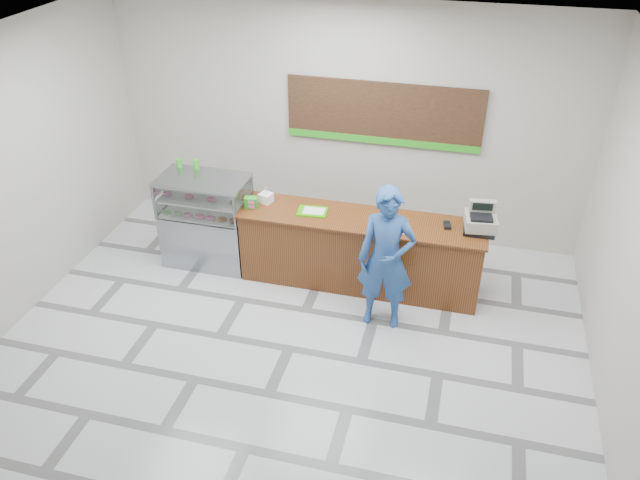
% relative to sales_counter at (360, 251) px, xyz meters
% --- Properties ---
extents(floor, '(7.00, 7.00, 0.00)m').
position_rel_sales_counter_xyz_m(floor, '(-0.55, -1.55, -0.52)').
color(floor, silver).
rests_on(floor, ground).
extents(back_wall, '(7.00, 0.00, 7.00)m').
position_rel_sales_counter_xyz_m(back_wall, '(-0.55, 1.45, 1.23)').
color(back_wall, '#B5B1A7').
rests_on(back_wall, floor).
extents(ceiling, '(7.00, 7.00, 0.00)m').
position_rel_sales_counter_xyz_m(ceiling, '(-0.55, -1.55, 2.98)').
color(ceiling, silver).
rests_on(ceiling, back_wall).
extents(sales_counter, '(3.26, 0.76, 1.03)m').
position_rel_sales_counter_xyz_m(sales_counter, '(0.00, 0.00, 0.00)').
color(sales_counter, brown).
rests_on(sales_counter, floor).
extents(display_case, '(1.22, 0.72, 1.33)m').
position_rel_sales_counter_xyz_m(display_case, '(-2.22, -0.00, 0.16)').
color(display_case, gray).
rests_on(display_case, floor).
extents(menu_board, '(2.80, 0.06, 0.90)m').
position_rel_sales_counter_xyz_m(menu_board, '(-0.00, 1.41, 1.42)').
color(menu_board, black).
rests_on(menu_board, back_wall).
extents(cash_register, '(0.44, 0.46, 0.37)m').
position_rel_sales_counter_xyz_m(cash_register, '(1.50, 0.08, 0.65)').
color(cash_register, black).
rests_on(cash_register, sales_counter).
extents(card_terminal, '(0.11, 0.18, 0.04)m').
position_rel_sales_counter_xyz_m(card_terminal, '(1.10, 0.07, 0.53)').
color(card_terminal, black).
rests_on(card_terminal, sales_counter).
extents(serving_tray, '(0.41, 0.32, 0.02)m').
position_rel_sales_counter_xyz_m(serving_tray, '(-0.67, -0.00, 0.52)').
color(serving_tray, '#31C100').
rests_on(serving_tray, sales_counter).
extents(napkin_box, '(0.20, 0.20, 0.13)m').
position_rel_sales_counter_xyz_m(napkin_box, '(-1.35, 0.10, 0.58)').
color(napkin_box, white).
rests_on(napkin_box, sales_counter).
extents(straw_cup, '(0.09, 0.09, 0.13)m').
position_rel_sales_counter_xyz_m(straw_cup, '(-1.34, 0.08, 0.58)').
color(straw_cup, silver).
rests_on(straw_cup, sales_counter).
extents(promo_box, '(0.19, 0.14, 0.15)m').
position_rel_sales_counter_xyz_m(promo_box, '(-1.50, -0.08, 0.59)').
color(promo_box, green).
rests_on(promo_box, sales_counter).
extents(donut_decal, '(0.15, 0.15, 0.00)m').
position_rel_sales_counter_xyz_m(donut_decal, '(0.60, -0.19, 0.52)').
color(donut_decal, pink).
rests_on(donut_decal, sales_counter).
extents(green_cup_left, '(0.08, 0.08, 0.13)m').
position_rel_sales_counter_xyz_m(green_cup_left, '(-2.67, 0.25, 0.88)').
color(green_cup_left, green).
rests_on(green_cup_left, display_case).
extents(green_cup_right, '(0.09, 0.09, 0.14)m').
position_rel_sales_counter_xyz_m(green_cup_right, '(-2.42, 0.27, 0.88)').
color(green_cup_right, green).
rests_on(green_cup_right, display_case).
extents(customer, '(0.71, 0.48, 1.89)m').
position_rel_sales_counter_xyz_m(customer, '(0.45, -0.73, 0.43)').
color(customer, '#264D90').
rests_on(customer, floor).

